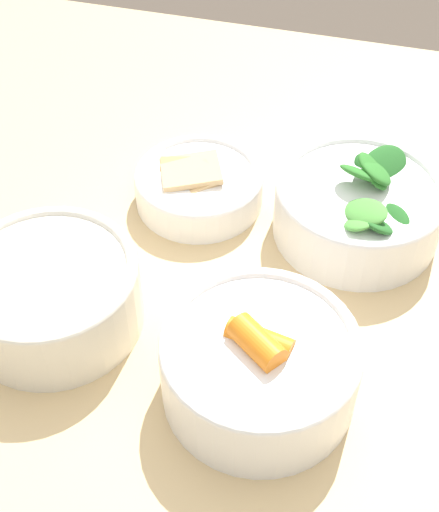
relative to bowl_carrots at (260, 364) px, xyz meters
The scene contains 5 objects.
dining_table 0.16m from the bowl_carrots, 83.98° to the right, with size 1.12×0.99×0.74m.
bowl_carrots is the anchor object (origin of this frame).
bowl_greens 0.21m from the bowl_carrots, 103.68° to the right, with size 0.16×0.16×0.09m.
bowl_beans_hotdog 0.19m from the bowl_carrots, ahead, with size 0.15×0.15×0.07m.
bowl_cookies 0.24m from the bowl_carrots, 61.91° to the right, with size 0.13×0.13×0.04m.
Camera 1 is at (-0.06, 0.39, 1.24)m, focal length 50.00 mm.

